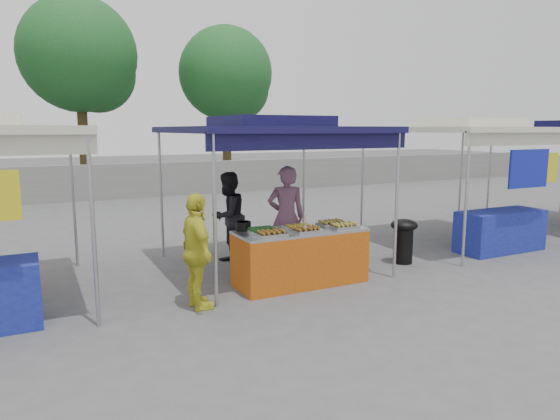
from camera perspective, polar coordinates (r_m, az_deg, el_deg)
name	(u,v)px	position (r m, az deg, el deg)	size (l,w,h in m)	color
ground_plane	(297,282)	(7.89, 1.96, -8.18)	(80.00, 80.00, 0.00)	#4F4F51
back_wall	(148,180)	(18.07, -14.89, 3.32)	(40.00, 0.25, 1.20)	slate
main_canopy	(270,129)	(8.39, -1.14, 9.29)	(3.20, 3.20, 2.57)	#A5A4AB
neighbor_stall_right	(480,167)	(10.85, 21.93, 4.55)	(3.20, 3.20, 2.57)	#A5A4AB
tree_1	(83,60)	(20.12, -21.60, 15.68)	(4.12, 4.12, 7.08)	#392D15
tree_2	(229,78)	(21.19, -5.88, 14.80)	(3.79, 3.78, 6.49)	#392D15
vendor_table	(300,257)	(7.69, 2.33, -5.35)	(2.00, 0.80, 0.85)	#AA4A0F
food_tray_fl	(271,234)	(7.11, -1.00, -2.75)	(0.42, 0.30, 0.07)	#B0AFB4
food_tray_fm	(307,230)	(7.37, 3.10, -2.33)	(0.42, 0.30, 0.07)	#B0AFB4
food_tray_fr	(344,226)	(7.72, 7.29, -1.86)	(0.42, 0.30, 0.07)	#B0AFB4
food_tray_bl	(262,230)	(7.37, -2.06, -2.33)	(0.42, 0.30, 0.07)	#B0AFB4
food_tray_bm	(298,227)	(7.65, 2.07, -1.90)	(0.42, 0.30, 0.07)	#B0AFB4
food_tray_br	(332,223)	(7.93, 5.93, -1.54)	(0.42, 0.30, 0.07)	#B0AFB4
cooking_pot	(243,226)	(7.53, -4.22, -1.83)	(0.23, 0.23, 0.14)	black
skewer_cup	(305,230)	(7.33, 2.90, -2.27)	(0.08, 0.08, 0.10)	#A5A4AB
wok_burner	(404,237)	(9.11, 13.95, -3.01)	(0.47, 0.47, 0.80)	black
crate_left	(265,265)	(8.28, -1.75, -6.34)	(0.46, 0.32, 0.28)	navy
crate_right	(296,264)	(8.31, 1.85, -6.20)	(0.50, 0.35, 0.30)	navy
crate_stacked	(296,247)	(8.23, 1.86, -4.21)	(0.48, 0.34, 0.29)	navy
vendor_woman	(286,217)	(8.50, 0.70, -0.82)	(0.64, 0.42, 1.75)	#784C68
helper_man	(228,216)	(9.10, -5.96, -0.68)	(0.78, 0.61, 1.60)	black
customer_person	(197,252)	(6.64, -9.47, -4.72)	(0.91, 0.38, 1.55)	gold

